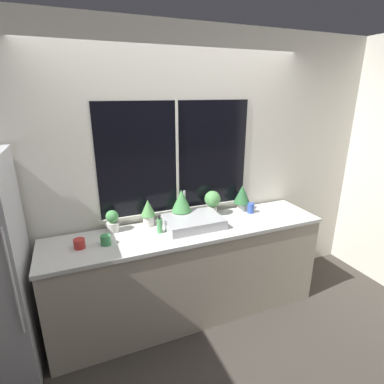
# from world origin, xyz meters

# --- Properties ---
(ground_plane) EXTENTS (14.00, 14.00, 0.00)m
(ground_plane) POSITION_xyz_m (0.00, 0.00, 0.00)
(ground_plane) COLOR #38332D
(wall_back) EXTENTS (8.00, 0.09, 2.70)m
(wall_back) POSITION_xyz_m (0.00, 0.63, 1.35)
(wall_back) COLOR silver
(wall_back) RESTS_ON ground_plane
(wall_right) EXTENTS (0.06, 7.00, 2.70)m
(wall_right) POSITION_xyz_m (2.26, 1.50, 1.35)
(wall_right) COLOR silver
(wall_right) RESTS_ON ground_plane
(counter) EXTENTS (2.58, 0.59, 0.93)m
(counter) POSITION_xyz_m (0.00, 0.28, 0.47)
(counter) COLOR #B2A893
(counter) RESTS_ON ground_plane
(sink) EXTENTS (0.53, 0.43, 0.28)m
(sink) POSITION_xyz_m (0.05, 0.32, 0.98)
(sink) COLOR #ADADB2
(sink) RESTS_ON counter
(potted_plant_far_left) EXTENTS (0.11, 0.11, 0.20)m
(potted_plant_far_left) POSITION_xyz_m (-0.66, 0.49, 1.03)
(potted_plant_far_left) COLOR silver
(potted_plant_far_left) RESTS_ON counter
(potted_plant_left) EXTENTS (0.14, 0.14, 0.25)m
(potted_plant_left) POSITION_xyz_m (-0.33, 0.49, 1.08)
(potted_plant_left) COLOR silver
(potted_plant_left) RESTS_ON counter
(potted_plant_center) EXTENTS (0.19, 0.19, 0.31)m
(potted_plant_center) POSITION_xyz_m (-0.00, 0.49, 1.11)
(potted_plant_center) COLOR silver
(potted_plant_center) RESTS_ON counter
(potted_plant_right) EXTENTS (0.16, 0.16, 0.25)m
(potted_plant_right) POSITION_xyz_m (0.33, 0.49, 1.08)
(potted_plant_right) COLOR silver
(potted_plant_right) RESTS_ON counter
(potted_plant_far_right) EXTENTS (0.17, 0.17, 0.27)m
(potted_plant_far_right) POSITION_xyz_m (0.67, 0.49, 1.10)
(potted_plant_far_right) COLOR silver
(potted_plant_far_right) RESTS_ON counter
(soap_bottle) EXTENTS (0.05, 0.05, 0.17)m
(soap_bottle) POSITION_xyz_m (-0.28, 0.31, 1.00)
(soap_bottle) COLOR #519E5B
(soap_bottle) RESTS_ON counter
(mug_red) EXTENTS (0.09, 0.09, 0.08)m
(mug_red) POSITION_xyz_m (-0.95, 0.28, 0.97)
(mug_red) COLOR #B72D28
(mug_red) RESTS_ON counter
(mug_green) EXTENTS (0.08, 0.08, 0.08)m
(mug_green) POSITION_xyz_m (-0.75, 0.26, 0.97)
(mug_green) COLOR #38844C
(mug_green) RESTS_ON counter
(mug_blue) EXTENTS (0.07, 0.07, 0.10)m
(mug_blue) POSITION_xyz_m (0.72, 0.39, 0.99)
(mug_blue) COLOR #3351AD
(mug_blue) RESTS_ON counter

